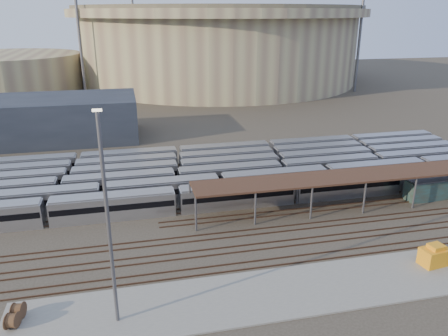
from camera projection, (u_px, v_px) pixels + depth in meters
ground at (254, 229)px, 61.65m from camera, size 420.00×420.00×0.00m
apron at (249, 297)px, 46.81m from camera, size 50.00×9.00×0.20m
subway_trains at (202, 174)px, 77.18m from camera, size 129.86×23.90×3.60m
inspection_shed at (382, 174)px, 68.24m from camera, size 60.30×6.00×5.30m
empty_tracks at (264, 246)px, 57.03m from camera, size 170.00×9.62×0.18m
stadium at (218, 42)px, 189.81m from camera, size 124.00×124.00×32.50m
secondary_arena at (6, 73)px, 166.06m from camera, size 56.00×56.00×14.00m
service_building at (46, 119)px, 103.13m from camera, size 42.00×20.00×10.00m
floodlight_0 at (80, 37)px, 149.37m from camera, size 4.00×1.00×38.40m
floodlight_2 at (360, 36)px, 161.10m from camera, size 4.00×1.00×38.40m
floodlight_3 at (134, 31)px, 199.44m from camera, size 4.00×1.00×38.40m
teal_boxcar at (444, 188)px, 71.86m from camera, size 13.83×3.29×3.20m
cable_reel_west at (18, 311)px, 43.21m from camera, size 1.24×1.82×1.67m
cable_reel_east at (12, 321)px, 41.85m from camera, size 1.30×1.80×1.61m
yard_light_pole at (108, 223)px, 39.57m from camera, size 0.82×0.36×21.17m
yellow_equipment at (434, 256)px, 52.37m from camera, size 3.63×2.54×2.11m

